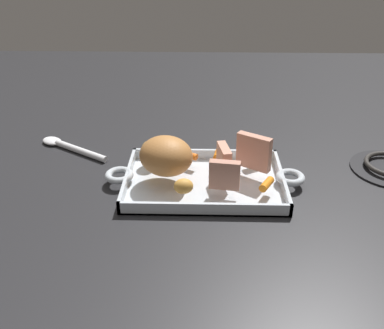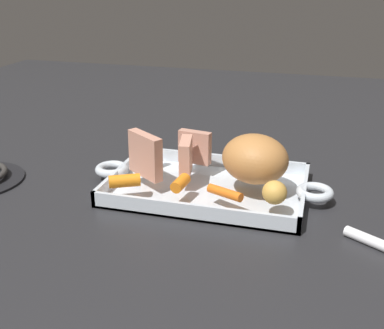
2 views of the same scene
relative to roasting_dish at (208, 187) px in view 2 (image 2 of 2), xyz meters
The scene contains 12 objects.
ground_plane 0.01m from the roasting_dish, ahead, with size 2.31×2.31×0.00m, color #232326.
roasting_dish is the anchor object (origin of this frame).
pork_roast 0.11m from the roasting_dish, behind, with size 0.12×0.11×0.09m, color #B7783E.
roast_slice_thick 0.13m from the roasting_dish, 14.50° to the left, with size 0.02×0.08×0.08m, color tan.
roast_slice_outer 0.09m from the roasting_dish, 55.08° to the right, with size 0.02×0.07×0.07m, color tan.
roast_slice_thin 0.07m from the roasting_dish, ahead, with size 0.02×0.07×0.07m, color tan.
baby_carrot_southeast 0.16m from the roasting_dish, 33.28° to the left, with size 0.02×0.02×0.05m, color orange.
baby_carrot_center_left 0.10m from the roasting_dish, 122.05° to the left, with size 0.02×0.02×0.07m, color orange.
baby_carrot_northeast 0.15m from the roasting_dish, 22.92° to the right, with size 0.02×0.02×0.05m, color orange.
baby_carrot_center_right 0.08m from the roasting_dish, 63.55° to the left, with size 0.02×0.02×0.04m, color orange.
potato_golden_small 0.16m from the roasting_dish, 148.84° to the left, with size 0.04×0.04×0.04m, color gold.
potato_whole 0.10m from the roasting_dish, 118.60° to the right, with size 0.04×0.03×0.03m, color gold.
Camera 2 is at (-0.19, 0.80, 0.39)m, focal length 44.85 mm.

